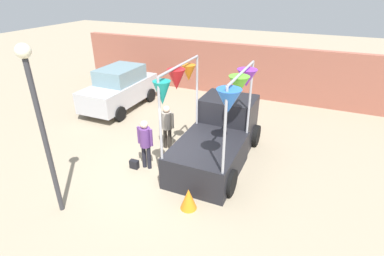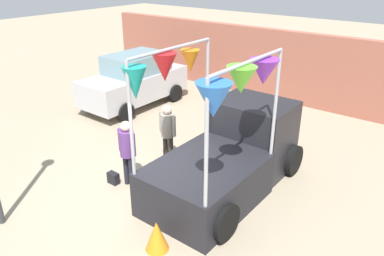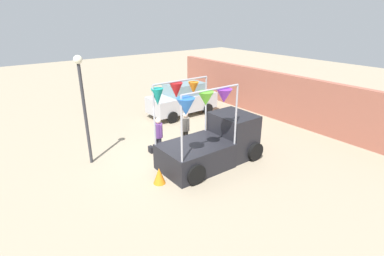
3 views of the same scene
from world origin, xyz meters
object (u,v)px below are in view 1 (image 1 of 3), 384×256
at_px(parked_car, 120,88).
at_px(person_customer, 145,140).
at_px(street_lamp, 38,113).
at_px(person_vendor, 167,123).
at_px(handbag, 134,164).
at_px(folded_kite_bundle_tangerine, 189,199).
at_px(vendor_truck, 219,133).

xyz_separation_m(parked_car, person_customer, (3.75, -3.88, 0.04)).
bearing_deg(person_customer, street_lamp, -111.52).
bearing_deg(person_customer, person_vendor, 89.01).
distance_m(parked_car, person_vendor, 4.54).
xyz_separation_m(parked_car, handbag, (3.40, -4.08, -0.80)).
bearing_deg(handbag, folded_kite_bundle_tangerine, -23.16).
distance_m(parked_car, street_lamp, 7.25).
relative_size(person_vendor, street_lamp, 0.38).
height_order(parked_car, folded_kite_bundle_tangerine, parked_car).
distance_m(vendor_truck, parked_car, 6.11).
relative_size(handbag, folded_kite_bundle_tangerine, 0.47).
xyz_separation_m(vendor_truck, handbag, (-2.22, -1.68, -0.78)).
bearing_deg(vendor_truck, person_customer, -141.65).
relative_size(vendor_truck, street_lamp, 0.98).
relative_size(parked_car, folded_kite_bundle_tangerine, 6.67).
height_order(parked_car, person_customer, parked_car).
bearing_deg(folded_kite_bundle_tangerine, person_customer, 148.92).
distance_m(handbag, folded_kite_bundle_tangerine, 2.56).
relative_size(vendor_truck, person_vendor, 2.58).
height_order(vendor_truck, person_customer, vendor_truck).
distance_m(person_customer, folded_kite_bundle_tangerine, 2.43).
height_order(handbag, street_lamp, street_lamp).
xyz_separation_m(person_vendor, street_lamp, (-1.04, -3.95, 1.78)).
height_order(vendor_truck, folded_kite_bundle_tangerine, vendor_truck).
xyz_separation_m(person_customer, person_vendor, (0.02, 1.37, -0.01)).
distance_m(person_vendor, handbag, 1.81).
bearing_deg(person_vendor, street_lamp, -104.78).
height_order(parked_car, person_vendor, parked_car).
height_order(person_vendor, folded_kite_bundle_tangerine, person_vendor).
bearing_deg(handbag, person_customer, 29.74).
bearing_deg(folded_kite_bundle_tangerine, vendor_truck, 92.80).
distance_m(person_vendor, street_lamp, 4.45).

